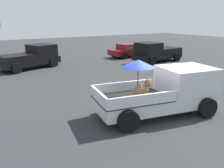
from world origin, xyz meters
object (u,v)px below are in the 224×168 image
pickup_truck_main (167,91)px  parked_sedan_near (129,50)px  pickup_truck_far (31,57)px  pickup_truck_red (156,52)px

pickup_truck_main → parked_sedan_near: bearing=70.6°
pickup_truck_main → pickup_truck_far: bearing=111.3°
pickup_truck_far → parked_sedan_near: size_ratio=1.15×
pickup_truck_main → parked_sedan_near: size_ratio=1.19×
pickup_truck_main → pickup_truck_red: bearing=60.6°
pickup_truck_far → parked_sedan_near: (9.93, 0.47, -0.13)m
pickup_truck_main → pickup_truck_far: pickup_truck_main is taller
pickup_truck_main → pickup_truck_red: size_ratio=1.08×
pickup_truck_red → pickup_truck_far: size_ratio=0.96×
pickup_truck_main → pickup_truck_far: 12.76m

